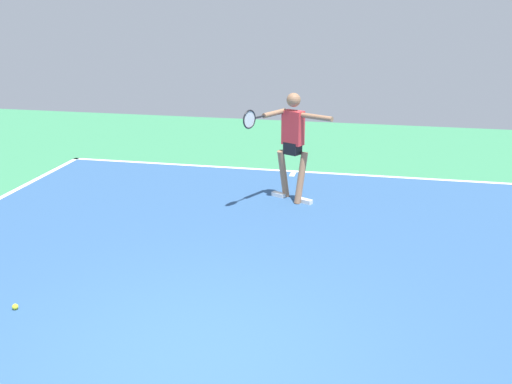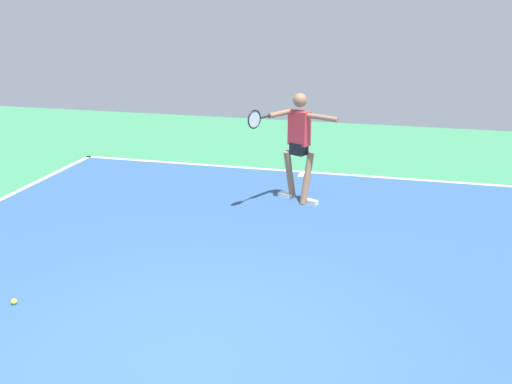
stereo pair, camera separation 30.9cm
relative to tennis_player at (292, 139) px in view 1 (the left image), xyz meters
The scene contains 6 objects.
ground_plane 4.89m from the tennis_player, 87.60° to the left, with size 22.94×22.94×0.00m, color #388456.
court_surface 4.89m from the tennis_player, 87.60° to the left, with size 9.38×13.14×0.00m, color #2D5484.
court_line_baseline_near 2.05m from the tennis_player, 83.49° to the right, with size 9.38×0.10×0.01m, color white.
court_line_centre_mark 1.88m from the tennis_player, 82.66° to the right, with size 0.10×0.30×0.01m, color white.
tennis_player is the anchor object (origin of this frame).
tennis_ball_by_baseline 4.98m from the tennis_player, 60.77° to the left, with size 0.07×0.07×0.07m, color yellow.
Camera 1 is at (-1.58, 4.60, 3.24)m, focal length 41.90 mm.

